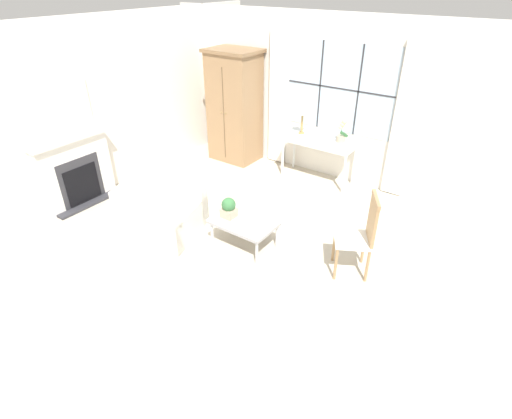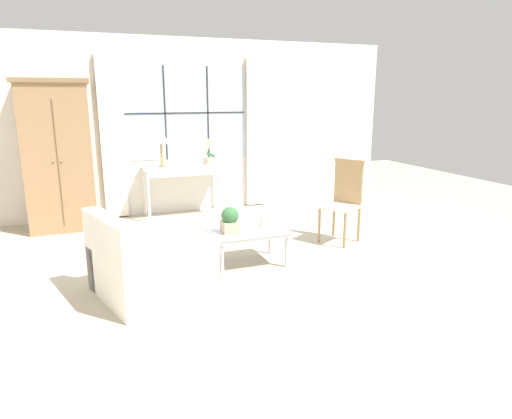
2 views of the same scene
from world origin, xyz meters
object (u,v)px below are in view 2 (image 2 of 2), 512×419
armchair_upholstered (148,266)px  side_chair_wooden (344,196)px  armoire (58,156)px  table_lamp (161,138)px  pillar_candle (263,222)px  potted_orchid (208,154)px  console_table (185,171)px  potted_plant_small (230,220)px  coffee_table (248,233)px

armchair_upholstered → side_chair_wooden: bearing=16.7°
armoire → table_lamp: 1.49m
side_chair_wooden → pillar_candle: side_chair_wooden is taller
potted_orchid → console_table: bearing=-177.7°
table_lamp → pillar_candle: bearing=-73.1°
console_table → pillar_candle: size_ratio=10.22×
armchair_upholstered → side_chair_wooden: size_ratio=1.12×
armoire → table_lamp: armoire is taller
potted_orchid → potted_plant_small: 2.60m
potted_orchid → coffee_table: size_ratio=0.47×
side_chair_wooden → potted_orchid: bearing=121.8°
armoire → armchair_upholstered: (0.82, -2.80, -0.78)m
potted_orchid → side_chair_wooden: (1.29, -2.08, -0.37)m
table_lamp → console_table: bearing=3.1°
table_lamp → coffee_table: bearing=-77.7°
armoire → potted_orchid: bearing=2.4°
armchair_upholstered → pillar_candle: 1.47m
side_chair_wooden → potted_plant_small: size_ratio=3.75×
armoire → armchair_upholstered: size_ratio=1.74×
armchair_upholstered → console_table: bearing=70.7°
pillar_candle → console_table: bearing=98.8°
console_table → pillar_candle: console_table is taller
side_chair_wooden → coffee_table: side_chair_wooden is taller
side_chair_wooden → potted_plant_small: bearing=-165.7°
table_lamp → potted_plant_small: size_ratio=2.01×
armchair_upholstered → coffee_table: bearing=19.3°
armoire → pillar_candle: bearing=-46.8°
potted_plant_small → coffee_table: bearing=12.3°
table_lamp → potted_plant_small: (0.31, -2.49, -0.71)m
armchair_upholstered → side_chair_wooden: 2.83m
table_lamp → armoire: bearing=-177.7°
armoire → coffee_table: 3.19m
pillar_candle → potted_plant_small: bearing=-169.4°
armoire → potted_orchid: size_ratio=5.30×
potted_orchid → armchair_upholstered: bearing=-115.9°
coffee_table → pillar_candle: (0.20, 0.03, 0.10)m
table_lamp → pillar_candle: table_lamp is taller
potted_orchid → armchair_upholstered: 3.29m
coffee_table → potted_orchid: bearing=84.9°
potted_plant_small → pillar_candle: bearing=10.6°
armchair_upholstered → potted_plant_small: armchair_upholstered is taller
console_table → side_chair_wooden: 2.67m
console_table → potted_orchid: bearing=2.3°
potted_orchid → side_chair_wooden: potted_orchid is taller
potted_orchid → side_chair_wooden: size_ratio=0.37×
potted_plant_small → potted_orchid: bearing=80.0°
pillar_candle → coffee_table: bearing=-171.3°
potted_orchid → side_chair_wooden: bearing=-58.2°
console_table → armchair_upholstered: bearing=-109.3°
table_lamp → pillar_candle: 2.64m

